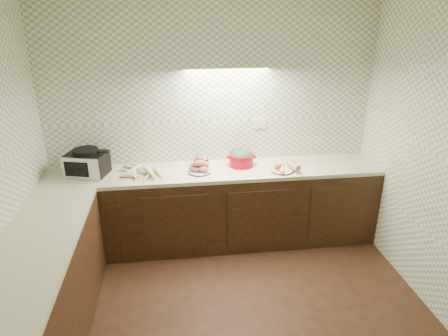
{
  "coord_description": "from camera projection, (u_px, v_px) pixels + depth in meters",
  "views": [
    {
      "loc": [
        -0.42,
        -2.45,
        2.56
      ],
      "look_at": [
        0.07,
        1.25,
        1.02
      ],
      "focal_mm": 32.0,
      "sensor_mm": 36.0,
      "label": 1
    }
  ],
  "objects": [
    {
      "name": "sweet_potato_plate",
      "position": [
        199.0,
        168.0,
        4.23
      ],
      "size": [
        0.25,
        0.24,
        0.14
      ],
      "rotation": [
        0.0,
        0.0,
        -0.25
      ],
      "color": "#15153D",
      "rests_on": "counter"
    },
    {
      "name": "onion_bowl",
      "position": [
        201.0,
        162.0,
        4.38
      ],
      "size": [
        0.17,
        0.17,
        0.13
      ],
      "color": "black",
      "rests_on": "counter"
    },
    {
      "name": "veg_plate",
      "position": [
        286.0,
        167.0,
        4.28
      ],
      "size": [
        0.3,
        0.28,
        0.11
      ],
      "rotation": [
        0.0,
        0.0,
        0.21
      ],
      "color": "#15153D",
      "rests_on": "counter"
    },
    {
      "name": "room",
      "position": [
        239.0,
        155.0,
        2.66
      ],
      "size": [
        3.6,
        3.6,
        2.6
      ],
      "color": "black",
      "rests_on": "ground"
    },
    {
      "name": "parsnip_pile",
      "position": [
        150.0,
        172.0,
        4.16
      ],
      "size": [
        0.5,
        0.44,
        0.09
      ],
      "color": "beige",
      "rests_on": "counter"
    },
    {
      "name": "dutch_oven",
      "position": [
        241.0,
        158.0,
        4.39
      ],
      "size": [
        0.34,
        0.29,
        0.19
      ],
      "rotation": [
        0.0,
        0.0,
        -0.09
      ],
      "color": "#AE0017",
      "rests_on": "counter"
    },
    {
      "name": "counter",
      "position": [
        151.0,
        253.0,
        3.65
      ],
      "size": [
        3.6,
        3.6,
        0.9
      ],
      "color": "black",
      "rests_on": "ground"
    },
    {
      "name": "toaster_oven",
      "position": [
        87.0,
        163.0,
        4.14
      ],
      "size": [
        0.46,
        0.4,
        0.28
      ],
      "rotation": [
        0.0,
        0.0,
        -0.28
      ],
      "color": "black",
      "rests_on": "counter"
    }
  ]
}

